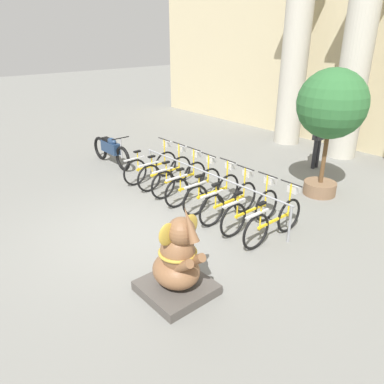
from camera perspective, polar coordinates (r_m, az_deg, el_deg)
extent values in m
plane|color=slate|center=(7.54, -7.91, -6.16)|extent=(60.00, 60.00, 0.00)
cube|color=#C6B78E|center=(13.29, 25.83, 18.31)|extent=(20.00, 0.20, 6.00)
cylinder|color=#BCB7A8|center=(13.51, 15.21, 17.65)|extent=(0.88, 0.88, 5.00)
cylinder|color=#BCB7A8|center=(12.43, 23.38, 16.15)|extent=(0.88, 0.88, 5.00)
cylinder|color=gray|center=(10.21, -6.32, 4.34)|extent=(0.05, 0.05, 0.75)
cylinder|color=gray|center=(7.23, 14.67, -4.76)|extent=(0.05, 0.05, 0.75)
cylinder|color=gray|center=(8.41, 2.40, 2.93)|extent=(4.63, 0.04, 0.04)
torus|color=black|center=(10.20, -3.99, 4.28)|extent=(0.05, 0.70, 0.70)
torus|color=black|center=(9.69, -8.66, 2.99)|extent=(0.05, 0.70, 0.70)
cube|color=yellow|center=(9.92, -6.28, 3.92)|extent=(0.04, 0.89, 0.04)
cube|color=#BCBCBC|center=(9.57, -8.79, 5.04)|extent=(0.06, 0.59, 0.03)
cylinder|color=yellow|center=(9.65, -8.25, 4.56)|extent=(0.03, 0.03, 0.52)
cube|color=black|center=(9.56, -8.35, 6.13)|extent=(0.08, 0.18, 0.04)
cylinder|color=yellow|center=(10.07, -4.22, 6.09)|extent=(0.03, 0.03, 0.70)
cylinder|color=black|center=(9.97, -4.28, 8.00)|extent=(0.48, 0.03, 0.03)
cube|color=#BCBCBC|center=(10.07, -3.80, 7.34)|extent=(0.20, 0.16, 0.14)
torus|color=black|center=(9.80, -1.79, 3.49)|extent=(0.05, 0.70, 0.70)
torus|color=black|center=(9.25, -6.55, 2.10)|extent=(0.05, 0.70, 0.70)
cube|color=yellow|center=(9.50, -4.11, 3.10)|extent=(0.04, 0.89, 0.04)
cube|color=#BCBCBC|center=(9.12, -6.65, 4.24)|extent=(0.06, 0.59, 0.03)
cylinder|color=yellow|center=(9.21, -6.11, 3.75)|extent=(0.03, 0.03, 0.52)
cube|color=black|center=(9.12, -6.18, 5.39)|extent=(0.08, 0.18, 0.04)
cylinder|color=yellow|center=(9.66, -2.00, 5.37)|extent=(0.03, 0.03, 0.70)
cylinder|color=black|center=(9.56, -2.03, 7.35)|extent=(0.48, 0.03, 0.03)
cube|color=#BCBCBC|center=(9.66, -1.55, 6.67)|extent=(0.20, 0.16, 0.14)
torus|color=black|center=(9.38, 0.44, 2.58)|extent=(0.05, 0.70, 0.70)
torus|color=black|center=(8.81, -4.41, 1.08)|extent=(0.05, 0.70, 0.70)
cube|color=yellow|center=(9.07, -1.91, 2.15)|extent=(0.04, 0.89, 0.04)
cube|color=#BCBCBC|center=(8.68, -4.48, 3.31)|extent=(0.06, 0.59, 0.03)
cylinder|color=yellow|center=(8.77, -3.94, 2.80)|extent=(0.03, 0.03, 0.52)
cube|color=black|center=(8.68, -3.99, 4.51)|extent=(0.08, 0.18, 0.04)
cylinder|color=yellow|center=(9.24, 0.26, 4.54)|extent=(0.03, 0.03, 0.70)
cylinder|color=black|center=(9.13, 0.26, 6.60)|extent=(0.48, 0.03, 0.03)
cube|color=#BCBCBC|center=(9.24, 0.73, 5.88)|extent=(0.20, 0.16, 0.14)
torus|color=black|center=(8.96, 2.65, 1.52)|extent=(0.05, 0.70, 0.70)
torus|color=black|center=(8.37, -2.30, -0.13)|extent=(0.05, 0.70, 0.70)
cube|color=yellow|center=(8.64, 0.26, 1.03)|extent=(0.04, 0.89, 0.04)
cube|color=#BCBCBC|center=(8.23, -2.34, 2.20)|extent=(0.06, 0.59, 0.03)
cylinder|color=yellow|center=(8.32, -1.79, 1.67)|extent=(0.03, 0.03, 0.52)
cube|color=black|center=(8.23, -1.81, 3.47)|extent=(0.08, 0.18, 0.04)
cylinder|color=yellow|center=(8.81, 2.50, 3.55)|extent=(0.03, 0.03, 0.70)
cylinder|color=black|center=(8.70, 2.54, 5.70)|extent=(0.48, 0.03, 0.03)
cube|color=#BCBCBC|center=(8.81, 3.00, 4.96)|extent=(0.20, 0.16, 0.14)
torus|color=black|center=(8.61, 5.47, 0.49)|extent=(0.05, 0.70, 0.70)
torus|color=black|center=(7.99, 0.51, -1.31)|extent=(0.05, 0.70, 0.70)
cube|color=yellow|center=(8.27, 3.09, -0.06)|extent=(0.04, 0.89, 0.04)
cube|color=#BCBCBC|center=(7.84, 0.52, 1.11)|extent=(0.06, 0.59, 0.03)
cylinder|color=yellow|center=(7.94, 1.06, 0.57)|extent=(0.03, 0.03, 0.52)
cube|color=black|center=(7.84, 1.07, 2.44)|extent=(0.08, 0.18, 0.04)
cylinder|color=yellow|center=(8.46, 5.37, 2.59)|extent=(0.03, 0.03, 0.70)
cylinder|color=black|center=(8.34, 5.45, 4.82)|extent=(0.48, 0.03, 0.03)
cube|color=#BCBCBC|center=(8.45, 5.89, 4.06)|extent=(0.20, 0.16, 0.14)
torus|color=black|center=(8.22, 8.05, -0.81)|extent=(0.05, 0.70, 0.70)
torus|color=black|center=(7.57, 3.04, -2.82)|extent=(0.05, 0.70, 0.70)
cube|color=yellow|center=(7.87, 5.66, -1.45)|extent=(0.04, 0.89, 0.04)
cube|color=#BCBCBC|center=(7.42, 3.10, -0.29)|extent=(0.06, 0.59, 0.03)
cylinder|color=yellow|center=(7.52, 3.64, -0.84)|extent=(0.03, 0.03, 0.52)
cube|color=black|center=(7.41, 3.69, 1.12)|extent=(0.08, 0.18, 0.04)
cylinder|color=yellow|center=(8.06, 8.00, 1.37)|extent=(0.03, 0.03, 0.70)
cylinder|color=black|center=(7.93, 8.14, 3.69)|extent=(0.48, 0.03, 0.03)
cube|color=#BCBCBC|center=(8.05, 8.55, 2.91)|extent=(0.20, 0.16, 0.14)
torus|color=black|center=(7.91, 11.24, -2.07)|extent=(0.05, 0.70, 0.70)
torus|color=black|center=(7.23, 6.30, -4.30)|extent=(0.05, 0.70, 0.70)
cube|color=yellow|center=(7.54, 8.90, -2.80)|extent=(0.04, 0.89, 0.04)
cube|color=#BCBCBC|center=(7.06, 6.43, -1.68)|extent=(0.06, 0.59, 0.03)
cylinder|color=yellow|center=(7.18, 6.94, -2.23)|extent=(0.03, 0.03, 0.52)
cube|color=black|center=(7.06, 7.05, -0.20)|extent=(0.08, 0.18, 0.04)
cylinder|color=yellow|center=(7.74, 11.25, 0.17)|extent=(0.03, 0.03, 0.70)
cylinder|color=black|center=(7.61, 11.45, 2.57)|extent=(0.48, 0.03, 0.03)
cube|color=#BCBCBC|center=(7.73, 11.84, 1.77)|extent=(0.20, 0.16, 0.14)
torus|color=black|center=(7.60, 14.55, -3.49)|extent=(0.05, 0.70, 0.70)
torus|color=black|center=(6.89, 9.72, -5.99)|extent=(0.05, 0.70, 0.70)
cube|color=yellow|center=(7.21, 12.29, -4.33)|extent=(0.04, 0.89, 0.04)
cube|color=#BCBCBC|center=(6.72, 9.93, -3.27)|extent=(0.06, 0.59, 0.03)
cylinder|color=yellow|center=(6.84, 10.41, -3.83)|extent=(0.03, 0.03, 0.52)
cube|color=black|center=(6.72, 10.58, -1.72)|extent=(0.08, 0.18, 0.04)
cylinder|color=yellow|center=(7.42, 14.64, -1.19)|extent=(0.03, 0.03, 0.70)
cylinder|color=black|center=(7.29, 14.92, 1.29)|extent=(0.48, 0.03, 0.03)
cube|color=#BCBCBC|center=(7.42, 15.25, 0.48)|extent=(0.20, 0.16, 0.14)
cube|color=#4C4742|center=(5.92, -2.38, -14.36)|extent=(1.00, 1.00, 0.15)
ellipsoid|color=brown|center=(5.72, -2.44, -11.79)|extent=(0.77, 0.68, 0.50)
ellipsoid|color=brown|center=(5.50, -2.20, -9.11)|extent=(0.54, 0.50, 0.63)
sphere|color=brown|center=(5.24, -1.65, -5.98)|extent=(0.41, 0.41, 0.41)
ellipsoid|color=#B79333|center=(5.39, -0.33, -5.08)|extent=(0.08, 0.29, 0.34)
ellipsoid|color=#B79333|center=(5.17, -3.79, -6.47)|extent=(0.08, 0.29, 0.34)
cone|color=brown|center=(5.04, -0.37, -5.03)|extent=(0.35, 0.14, 0.51)
cylinder|color=brown|center=(5.44, 0.42, -10.38)|extent=(0.40, 0.14, 0.36)
cylinder|color=brown|center=(5.32, -1.46, -11.26)|extent=(0.40, 0.14, 0.36)
torus|color=#B79333|center=(5.50, -2.20, -9.11)|extent=(0.57, 0.57, 0.05)
torus|color=black|center=(10.80, -10.49, 5.05)|extent=(0.71, 0.09, 0.71)
torus|color=black|center=(11.91, -13.78, 6.51)|extent=(0.71, 0.09, 0.71)
cube|color=navy|center=(11.30, -12.29, 6.68)|extent=(0.79, 0.22, 0.32)
ellipsoid|color=navy|center=(11.16, -12.13, 7.56)|extent=(0.40, 0.20, 0.20)
cube|color=black|center=(11.40, -12.82, 7.83)|extent=(0.36, 0.18, 0.08)
cylinder|color=#99999E|center=(10.75, -10.74, 6.52)|extent=(0.04, 0.04, 0.56)
cylinder|color=black|center=(10.67, -10.86, 8.06)|extent=(0.03, 0.55, 0.03)
cylinder|color=#28282D|center=(11.45, 18.61, 5.61)|extent=(0.11, 0.11, 0.84)
cylinder|color=#28282D|center=(11.31, 18.15, 5.46)|extent=(0.11, 0.11, 0.84)
cube|color=#333338|center=(11.19, 18.87, 9.13)|extent=(0.20, 0.32, 0.63)
sphere|color=tan|center=(11.09, 19.17, 11.37)|extent=(0.23, 0.23, 0.23)
cylinder|color=#333338|center=(11.35, 19.43, 9.41)|extent=(0.07, 0.07, 0.57)
cylinder|color=#333338|center=(11.01, 18.33, 9.15)|extent=(0.07, 0.07, 0.57)
cylinder|color=brown|center=(9.63, 18.87, 0.58)|extent=(0.77, 0.77, 0.31)
cylinder|color=brown|center=(9.37, 19.49, 4.99)|extent=(0.10, 0.10, 1.25)
sphere|color=#2D6633|center=(9.08, 20.57, 12.48)|extent=(1.56, 1.56, 1.56)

